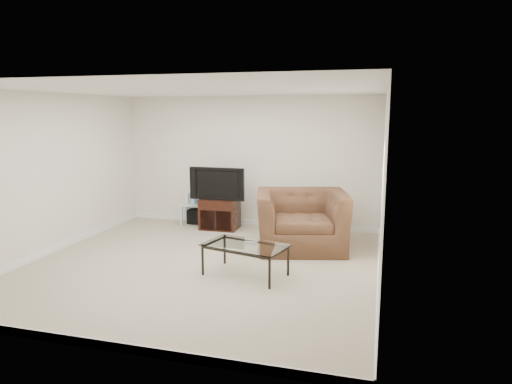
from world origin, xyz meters
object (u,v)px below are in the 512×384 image
(television, at_px, (219,183))
(coffee_table, at_px, (245,260))
(tv_stand, at_px, (220,214))
(side_table, at_px, (194,213))
(recliner, at_px, (302,211))
(subwoofer, at_px, (195,216))

(television, height_order, coffee_table, television)
(tv_stand, relative_size, television, 0.71)
(tv_stand, distance_m, coffee_table, 2.58)
(side_table, bearing_deg, recliner, -24.39)
(side_table, xyz_separation_m, coffee_table, (1.82, -2.52, 0.00))
(television, relative_size, recliner, 0.69)
(side_table, distance_m, coffee_table, 3.11)
(subwoofer, height_order, coffee_table, coffee_table)
(television, height_order, subwoofer, television)
(tv_stand, bearing_deg, coffee_table, -63.70)
(side_table, relative_size, subwoofer, 1.63)
(recliner, bearing_deg, tv_stand, 139.96)
(tv_stand, distance_m, side_table, 0.68)
(subwoofer, distance_m, coffee_table, 3.11)
(recliner, bearing_deg, coffee_table, -123.80)
(tv_stand, relative_size, coffee_table, 0.63)
(side_table, height_order, coffee_table, coffee_table)
(tv_stand, relative_size, subwoofer, 2.59)
(tv_stand, height_order, recliner, recliner)
(side_table, xyz_separation_m, subwoofer, (0.02, 0.02, -0.06))
(recliner, bearing_deg, side_table, 141.50)
(side_table, bearing_deg, subwoofer, 40.98)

